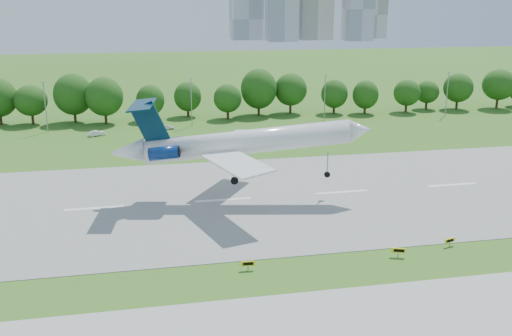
% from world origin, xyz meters
% --- Properties ---
extents(ground, '(600.00, 600.00, 0.00)m').
position_xyz_m(ground, '(0.00, 0.00, 0.00)').
color(ground, '#2C5D18').
rests_on(ground, ground).
extents(runway, '(400.00, 45.00, 0.08)m').
position_xyz_m(runway, '(0.00, 25.00, 0.04)').
color(runway, gray).
rests_on(runway, ground).
extents(taxiway, '(400.00, 23.00, 0.08)m').
position_xyz_m(taxiway, '(0.00, -18.00, 0.04)').
color(taxiway, '#ADADA8').
rests_on(taxiway, ground).
extents(tree_line, '(288.40, 8.40, 10.40)m').
position_xyz_m(tree_line, '(0.00, 92.00, 6.19)').
color(tree_line, '#382314').
rests_on(tree_line, ground).
extents(light_poles, '(175.90, 0.25, 12.19)m').
position_xyz_m(light_poles, '(-2.50, 82.00, 6.34)').
color(light_poles, gray).
rests_on(light_poles, ground).
extents(skyline, '(127.00, 52.00, 80.00)m').
position_xyz_m(skyline, '(100.16, 390.61, 30.46)').
color(skyline, '#B2B2B7').
rests_on(skyline, ground).
extents(airliner, '(41.09, 29.55, 12.89)m').
position_xyz_m(airliner, '(-18.00, 25.27, 9.45)').
color(airliner, white).
rests_on(airliner, ground).
extents(taxi_sign_left, '(1.65, 0.29, 1.16)m').
position_xyz_m(taxi_sign_left, '(-20.47, 0.07, 0.85)').
color(taxi_sign_left, gray).
rests_on(taxi_sign_left, ground).
extents(taxi_sign_centre, '(1.70, 0.72, 1.21)m').
position_xyz_m(taxi_sign_centre, '(-1.43, -0.01, 0.89)').
color(taxi_sign_centre, gray).
rests_on(taxi_sign_centre, ground).
extents(taxi_sign_right, '(1.57, 0.59, 1.11)m').
position_xyz_m(taxi_sign_right, '(6.56, 1.74, 0.82)').
color(taxi_sign_right, gray).
rests_on(taxi_sign_right, ground).
extents(service_vehicle_a, '(4.17, 2.82, 1.30)m').
position_xyz_m(service_vehicle_a, '(-43.06, 75.48, 0.65)').
color(service_vehicle_a, white).
rests_on(service_vehicle_a, ground).
extents(service_vehicle_b, '(3.37, 1.61, 1.11)m').
position_xyz_m(service_vehicle_b, '(-26.28, 79.40, 0.55)').
color(service_vehicle_b, silver).
rests_on(service_vehicle_b, ground).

